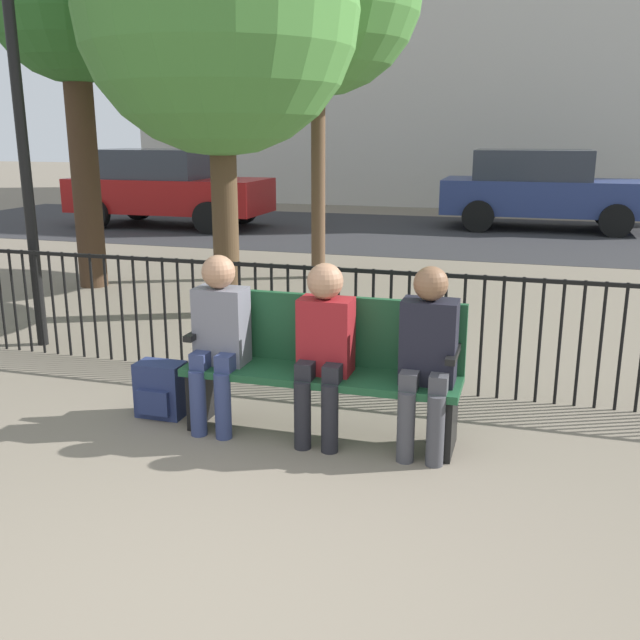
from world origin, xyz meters
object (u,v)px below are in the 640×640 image
Objects in this scene: backpack at (161,390)px; lamp_post at (14,62)px; seated_person_0 at (219,332)px; park_bench at (323,361)px; seated_person_1 at (324,342)px; seated_person_2 at (427,351)px; parked_car_0 at (166,187)px; parked_car_1 at (542,188)px; tree_2 at (218,12)px; tree_1 at (71,1)px.

lamp_post reaches higher than backpack.
seated_person_0 is 3.02× the size of backpack.
park_bench reaches higher than backpack.
lamp_post is at bearing 157.44° from seated_person_1.
seated_person_2 is 4.49m from lamp_post.
seated_person_1 is at bearing -2.70° from backpack.
lamp_post is at bearing -69.30° from parked_car_0.
backpack is at bearing 173.42° from seated_person_0.
seated_person_2 is (1.39, -0.00, -0.01)m from seated_person_0.
seated_person_0 is at bearing -28.30° from lamp_post.
backpack is at bearing -61.94° from parked_car_0.
lamp_post is 0.93× the size of parked_car_1.
parked_car_1 is (3.33, 8.54, -2.29)m from tree_2.
seated_person_0 is 0.31× the size of lamp_post.
backpack is at bearing -102.89° from parked_car_1.
parked_car_0 is (-6.29, 9.50, 0.35)m from park_bench.
park_bench is at bearing -55.32° from tree_2.
tree_1 reaches higher than tree_2.
seated_person_2 is 11.90m from parked_car_0.
tree_2 is 1.17× the size of lamp_post.
seated_person_1 is 3.94m from lamp_post.
parked_car_0 is at bearing 123.00° from tree_2.
seated_person_0 reaches higher than seated_person_1.
seated_person_0 is 11.63m from parked_car_1.
tree_1 reaches higher than lamp_post.
tree_1 is at bearing 129.14° from backpack.
seated_person_2 reaches higher than park_bench.
seated_person_2 is at bearing -0.00° from seated_person_0.
parked_car_1 reaches higher than seated_person_2.
seated_person_2 reaches higher than backpack.
seated_person_1 is at bearing -56.00° from tree_2.
parked_car_0 is (-5.60, 9.63, 0.17)m from seated_person_0.
lamp_post reaches higher than parked_car_1.
tree_1 is at bearing 138.33° from seated_person_1.
seated_person_0 is 0.73m from seated_person_1.
parked_car_1 is (0.71, 11.43, 0.17)m from seated_person_2.
seated_person_1 is at bearing -56.70° from parked_car_0.
backpack is at bearing -75.60° from tree_2.
parked_car_0 reaches higher than seated_person_1.
tree_2 is at bearing -111.33° from parked_car_1.
seated_person_1 is 4.27m from tree_2.
parked_car_0 is at bearing 118.06° from backpack.
tree_1 is at bearing 158.63° from tree_2.
lamp_post is (-3.19, 1.32, 1.89)m from seated_person_1.
tree_2 is at bearing 132.10° from seated_person_2.
backpack is 0.09× the size of tree_1.
backpack is (-1.89, 0.06, -0.48)m from seated_person_2.
park_bench is 0.40× the size of tree_2.
parked_car_0 is at bearing 120.16° from seated_person_0.
park_bench is at bearing 169.51° from seated_person_2.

